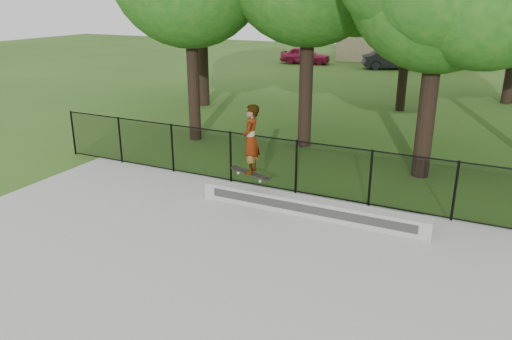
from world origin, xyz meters
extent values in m
plane|color=#284F16|center=(0.00, 0.00, 0.00)|extent=(100.00, 100.00, 0.00)
cube|color=#AAA9A5|center=(0.00, 0.00, 0.03)|extent=(14.00, 12.00, 0.06)
cube|color=#9F9F9A|center=(0.86, 4.70, 0.27)|extent=(5.74, 0.40, 0.43)
imported|color=#9C1C3F|center=(-9.62, 32.14, 0.67)|extent=(4.09, 2.13, 1.34)
imported|color=black|center=(-2.82, 32.06, 0.68)|extent=(4.02, 2.85, 1.37)
imported|color=#929AA6|center=(0.60, 35.31, 0.65)|extent=(4.31, 2.38, 1.29)
cube|color=black|center=(-0.61, 4.42, 1.00)|extent=(0.83, 0.23, 0.17)
imported|color=#BEEBFA|center=(-0.61, 4.42, 1.87)|extent=(0.52, 0.69, 1.70)
cylinder|color=black|center=(-8.00, 5.90, 0.81)|extent=(0.06, 0.06, 1.50)
cylinder|color=black|center=(-6.00, 5.90, 0.81)|extent=(0.06, 0.06, 1.50)
cylinder|color=black|center=(-4.00, 5.90, 0.81)|extent=(0.06, 0.06, 1.50)
cylinder|color=black|center=(-2.00, 5.90, 0.81)|extent=(0.06, 0.06, 1.50)
cylinder|color=black|center=(0.00, 5.90, 0.81)|extent=(0.06, 0.06, 1.50)
cylinder|color=black|center=(2.00, 5.90, 0.81)|extent=(0.06, 0.06, 1.50)
cylinder|color=black|center=(4.00, 5.90, 0.81)|extent=(0.06, 0.06, 1.50)
cylinder|color=black|center=(0.00, 5.90, 1.53)|extent=(16.00, 0.04, 0.04)
cylinder|color=black|center=(0.00, 5.90, 0.11)|extent=(16.00, 0.04, 0.04)
cube|color=black|center=(0.00, 5.90, 0.81)|extent=(16.00, 0.01, 1.50)
cylinder|color=black|center=(-5.50, 9.50, 2.30)|extent=(0.44, 0.44, 4.59)
cylinder|color=black|center=(-1.50, 10.50, 2.38)|extent=(0.44, 0.44, 4.75)
cylinder|color=black|center=(2.80, 9.00, 2.11)|extent=(0.44, 0.44, 4.21)
cylinder|color=black|center=(-8.50, 15.00, 2.35)|extent=(0.44, 0.44, 4.70)
cylinder|color=black|center=(0.50, 18.00, 2.55)|extent=(0.44, 0.44, 5.10)
cylinder|color=black|center=(5.00, 22.00, 2.05)|extent=(0.44, 0.44, 4.11)
cube|color=#BFB386|center=(-2.00, 38.00, 2.00)|extent=(12.00, 6.00, 4.00)
cube|color=#3F3833|center=(-2.00, 38.00, 4.15)|extent=(12.40, 6.40, 0.30)
camera|label=1|loc=(4.56, -5.91, 5.14)|focal=35.00mm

